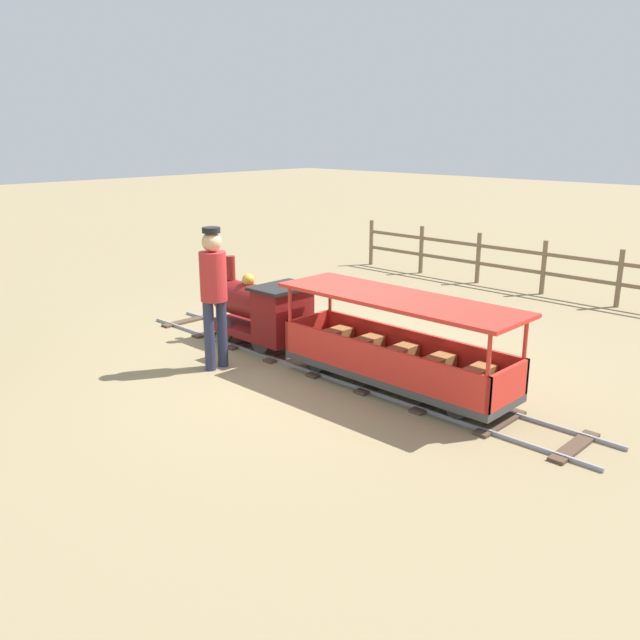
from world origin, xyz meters
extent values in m
plane|color=#8C7A56|center=(0.00, 0.00, 0.00)|extent=(60.00, 60.00, 0.00)
cube|color=gray|center=(-0.26, -0.31, 0.02)|extent=(0.03, 6.40, 0.04)
cube|color=gray|center=(0.26, -0.31, 0.02)|extent=(0.03, 6.40, 0.04)
cube|color=#4C3828|center=(0.00, -3.16, 0.01)|extent=(0.75, 0.14, 0.03)
cube|color=#4C3828|center=(0.00, -2.44, 0.01)|extent=(0.75, 0.14, 0.03)
cube|color=#4C3828|center=(0.00, -1.73, 0.01)|extent=(0.75, 0.14, 0.03)
cube|color=#4C3828|center=(0.00, -1.02, 0.01)|extent=(0.75, 0.14, 0.03)
cube|color=#4C3828|center=(0.00, -0.31, 0.01)|extent=(0.75, 0.14, 0.03)
cube|color=#4C3828|center=(0.00, 0.40, 0.01)|extent=(0.75, 0.14, 0.03)
cube|color=#4C3828|center=(0.00, 1.11, 0.01)|extent=(0.75, 0.14, 0.03)
cube|color=#4C3828|center=(0.00, 1.82, 0.01)|extent=(0.75, 0.14, 0.03)
cube|color=#4C3828|center=(0.00, 2.53, 0.01)|extent=(0.75, 0.14, 0.03)
cube|color=maroon|center=(0.00, 0.99, 0.21)|extent=(0.63, 1.40, 0.10)
cylinder|color=maroon|center=(0.00, 1.19, 0.56)|extent=(0.44, 0.85, 0.44)
cylinder|color=#B7932D|center=(0.00, 1.61, 0.56)|extent=(0.37, 0.02, 0.37)
cylinder|color=maroon|center=(0.00, 1.49, 0.93)|extent=(0.12, 0.12, 0.31)
sphere|color=#B7932D|center=(0.00, 1.14, 0.83)|extent=(0.16, 0.16, 0.16)
cube|color=maroon|center=(0.00, 0.51, 0.54)|extent=(0.63, 0.45, 0.55)
cube|color=black|center=(0.00, 0.51, 0.83)|extent=(0.71, 0.53, 0.04)
sphere|color=#F2EAB2|center=(0.00, 1.64, 0.82)|extent=(0.10, 0.10, 0.10)
cylinder|color=#2D2D2D|center=(-0.26, 1.34, 0.20)|extent=(0.05, 0.32, 0.32)
cylinder|color=#2D2D2D|center=(0.26, 1.34, 0.20)|extent=(0.05, 0.32, 0.32)
cylinder|color=#2D2D2D|center=(-0.26, 0.64, 0.20)|extent=(0.05, 0.32, 0.32)
cylinder|color=#2D2D2D|center=(0.26, 0.64, 0.20)|extent=(0.05, 0.32, 0.32)
cube|color=#3F3F3F|center=(0.00, -1.21, 0.18)|extent=(0.71, 2.60, 0.08)
cube|color=red|center=(-0.34, -1.21, 0.40)|extent=(0.04, 2.60, 0.35)
cube|color=red|center=(0.34, -1.21, 0.40)|extent=(0.04, 2.60, 0.35)
cube|color=red|center=(0.00, 0.07, 0.40)|extent=(0.71, 0.04, 0.35)
cube|color=red|center=(0.00, -2.49, 0.40)|extent=(0.71, 0.04, 0.35)
cylinder|color=red|center=(-0.33, 0.04, 0.59)|extent=(0.04, 0.04, 0.75)
cylinder|color=red|center=(0.33, 0.04, 0.59)|extent=(0.04, 0.04, 0.75)
cylinder|color=red|center=(-0.33, -2.46, 0.59)|extent=(0.04, 0.04, 0.75)
cylinder|color=red|center=(0.33, -2.46, 0.59)|extent=(0.04, 0.04, 0.75)
cube|color=red|center=(0.00, -1.21, 0.99)|extent=(0.81, 2.70, 0.04)
cube|color=olive|center=(0.00, -2.13, 0.34)|extent=(0.55, 0.20, 0.24)
cube|color=olive|center=(0.00, -1.67, 0.34)|extent=(0.55, 0.20, 0.24)
cube|color=olive|center=(0.00, -1.21, 0.34)|extent=(0.55, 0.20, 0.24)
cube|color=olive|center=(0.00, -0.75, 0.34)|extent=(0.55, 0.20, 0.24)
cube|color=olive|center=(0.00, -0.29, 0.34)|extent=(0.55, 0.20, 0.24)
cylinder|color=#262626|center=(-0.26, -0.30, 0.16)|extent=(0.04, 0.24, 0.24)
cylinder|color=#262626|center=(0.26, -0.30, 0.16)|extent=(0.04, 0.24, 0.24)
cylinder|color=#262626|center=(-0.26, -2.12, 0.16)|extent=(0.04, 0.24, 0.24)
cylinder|color=#262626|center=(0.26, -2.12, 0.16)|extent=(0.04, 0.24, 0.24)
cylinder|color=#282D47|center=(-0.97, 0.69, 0.40)|extent=(0.12, 0.12, 0.80)
cylinder|color=#282D47|center=(-0.79, 0.69, 0.40)|extent=(0.12, 0.12, 0.80)
cylinder|color=#B22828|center=(-0.88, 0.69, 1.08)|extent=(0.30, 0.30, 0.55)
sphere|color=tan|center=(-0.88, 0.69, 1.46)|extent=(0.22, 0.22, 0.22)
cylinder|color=black|center=(-0.88, 0.69, 1.59)|extent=(0.20, 0.20, 0.06)
cylinder|color=#756047|center=(5.12, -1.54, 0.45)|extent=(0.08, 0.08, 0.90)
cylinder|color=#756047|center=(5.12, -0.31, 0.45)|extent=(0.08, 0.08, 0.90)
cylinder|color=#756047|center=(5.12, 0.92, 0.45)|extent=(0.08, 0.08, 0.90)
cylinder|color=#756047|center=(5.12, 2.16, 0.45)|extent=(0.08, 0.08, 0.90)
cylinder|color=#756047|center=(5.12, 3.39, 0.45)|extent=(0.08, 0.08, 0.90)
cube|color=#756047|center=(5.12, -0.31, 0.68)|extent=(0.04, 7.40, 0.06)
cube|color=#756047|center=(5.12, -0.31, 0.36)|extent=(0.04, 7.40, 0.06)
camera|label=1|loc=(-5.31, -5.23, 2.64)|focal=37.74mm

